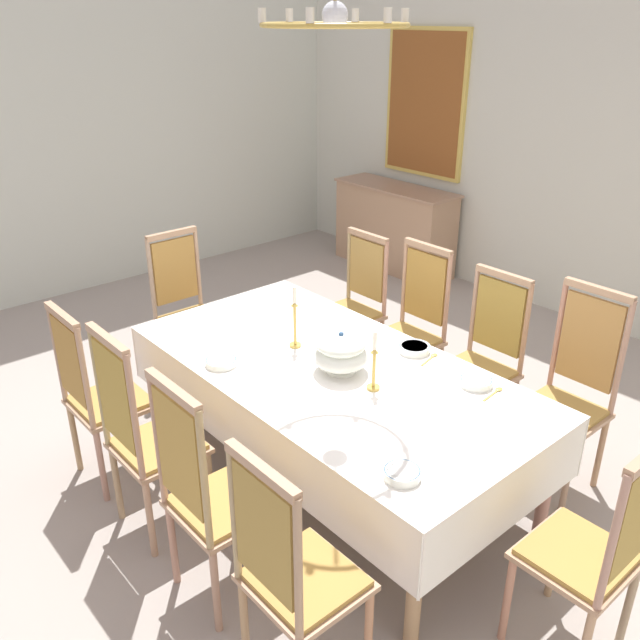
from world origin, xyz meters
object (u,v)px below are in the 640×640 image
(chair_south_d, at_px, (292,571))
(chair_south_c, at_px, (208,492))
(chair_head_west, at_px, (186,307))
(soup_tureen, at_px, (341,352))
(chandelier, at_px, (335,22))
(candlestick_east, at_px, (374,367))
(bowl_far_left, at_px, (221,362))
(chair_north_a, at_px, (354,303))
(chair_head_east, at_px, (596,548))
(bowl_near_right, at_px, (414,348))
(chair_north_c, at_px, (483,358))
(chair_north_d, at_px, (571,390))
(candlestick_west, at_px, (295,322))
(bowl_far_right, at_px, (402,473))
(dining_table, at_px, (332,378))
(spoon_secondary, at_px, (432,356))
(chair_south_a, at_px, (98,393))
(sideboard, at_px, (394,227))
(framed_painting, at_px, (425,104))
(spoon_primary, at_px, (497,391))
(chair_south_b, at_px, (144,433))
(chair_north_b, at_px, (411,325))
(bowl_near_left, at_px, (476,381))

(chair_south_d, bearing_deg, chair_south_c, -179.74)
(chair_south_d, xyz_separation_m, chair_head_west, (-2.53, 1.02, -0.00))
(soup_tureen, xyz_separation_m, chandelier, (-0.07, -0.00, 1.66))
(candlestick_east, distance_m, bowl_far_left, 0.89)
(chair_north_a, xyz_separation_m, soup_tureen, (0.95, -1.02, 0.30))
(chair_head_east, distance_m, bowl_near_right, 1.53)
(chair_north_c, distance_m, chair_north_d, 0.60)
(candlestick_west, distance_m, bowl_far_right, 1.34)
(dining_table, bearing_deg, spoon_secondary, 59.57)
(chair_south_a, distance_m, chair_north_c, 2.36)
(dining_table, height_order, sideboard, sideboard)
(chair_head_east, relative_size, spoon_secondary, 6.59)
(bowl_far_left, distance_m, framed_painting, 4.23)
(soup_tureen, distance_m, bowl_near_right, 0.51)
(framed_painting, bearing_deg, dining_table, -55.73)
(spoon_secondary, bearing_deg, soup_tureen, -127.03)
(chair_south_c, bearing_deg, chair_north_d, 73.62)
(chair_south_a, relative_size, chair_north_d, 0.93)
(chair_north_c, relative_size, bowl_far_right, 6.95)
(framed_painting, bearing_deg, spoon_primary, -42.91)
(dining_table, bearing_deg, chair_south_b, -106.62)
(bowl_far_left, bearing_deg, spoon_secondary, 53.40)
(chair_north_b, relative_size, chair_head_east, 1.01)
(soup_tureen, xyz_separation_m, candlestick_east, (0.26, -0.00, 0.02))
(bowl_near_left, relative_size, bowl_far_right, 1.08)
(chair_north_b, bearing_deg, chair_north_d, -179.83)
(soup_tureen, distance_m, spoon_secondary, 0.57)
(bowl_near_left, xyz_separation_m, sideboard, (-2.98, 2.55, -0.33))
(chair_north_b, xyz_separation_m, bowl_far_left, (-0.12, -1.48, 0.19))
(chair_south_c, bearing_deg, chair_head_west, 152.05)
(dining_table, height_order, candlestick_east, candlestick_east)
(chair_south_c, bearing_deg, spoon_primary, 72.53)
(candlestick_west, relative_size, bowl_near_right, 2.05)
(chair_north_a, bearing_deg, bowl_near_left, 159.65)
(dining_table, xyz_separation_m, chair_south_d, (0.91, -1.02, -0.09))
(chair_south_a, xyz_separation_m, bowl_far_right, (1.82, 0.58, 0.20))
(candlestick_west, bearing_deg, bowl_far_right, -18.95)
(chair_head_west, xyz_separation_m, bowl_near_right, (1.80, 0.49, 0.20))
(candlestick_west, bearing_deg, bowl_near_right, 43.55)
(chair_south_a, distance_m, bowl_far_left, 0.75)
(bowl_near_left, bearing_deg, chair_north_b, 149.21)
(bowl_far_right, bearing_deg, bowl_near_left, 107.36)
(dining_table, height_order, chandelier, chandelier)
(chair_north_a, distance_m, bowl_far_left, 1.56)
(chair_north_d, xyz_separation_m, soup_tureen, (-0.83, -1.02, 0.26))
(chair_south_a, height_order, chair_north_c, chair_north_c)
(chair_north_c, xyz_separation_m, bowl_near_right, (-0.12, -0.53, 0.20))
(soup_tureen, relative_size, framed_painting, 0.21)
(chair_head_east, relative_size, spoon_primary, 6.49)
(chair_south_d, bearing_deg, chair_north_b, 120.73)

